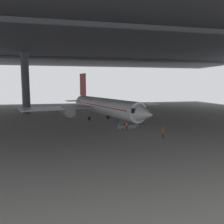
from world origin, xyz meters
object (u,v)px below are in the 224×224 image
crew_worker_near_nose (163,132)px  boarding_stairs (128,124)px  crew_worker_by_stairs (127,125)px  airplane_main (102,106)px

crew_worker_near_nose → boarding_stairs: bearing=108.2°
crew_worker_near_nose → crew_worker_by_stairs: (-3.59, 7.19, -0.10)m
crew_worker_by_stairs → boarding_stairs: bearing=67.8°
crew_worker_by_stairs → airplane_main: bearing=103.3°
crew_worker_by_stairs → crew_worker_near_nose: bearing=-63.4°
airplane_main → crew_worker_near_nose: bearing=-71.2°
airplane_main → crew_worker_by_stairs: bearing=-76.7°
airplane_main → crew_worker_by_stairs: airplane_main is taller
airplane_main → crew_worker_near_nose: airplane_main is taller
crew_worker_near_nose → airplane_main: bearing=108.8°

